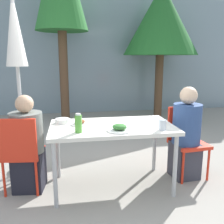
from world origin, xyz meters
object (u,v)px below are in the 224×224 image
Objects in this scene: person_right at (186,136)px; bottle at (78,123)px; closed_umbrella at (16,48)px; salad_bowl at (62,121)px; chair_left at (21,149)px; person_left at (28,147)px; drinking_cup at (163,125)px; tree_behind_left at (161,21)px; chair_right at (186,136)px.

person_right reaches higher than bottle.
closed_umbrella is 13.24× the size of salad_bowl.
chair_left is 0.09m from person_left.
person_right is 6.73× the size of salad_bowl.
bottle is 0.44m from salad_bowl.
closed_umbrella reaches higher than salad_bowl.
drinking_cup is 0.65× the size of salad_bowl.
person_left reaches higher than bottle.
closed_umbrella is 11.50× the size of bottle.
bottle is at bearing -120.70° from tree_behind_left.
person_right is at bearing -104.16° from tree_behind_left.
person_left is 4.60m from tree_behind_left.
person_right is at bearing 58.11° from chair_right.
person_right reaches higher than chair_left.
drinking_cup is at bearing -109.28° from tree_behind_left.
chair_right is at bearing 8.62° from person_left.
chair_left is 1.52m from drinking_cup.
closed_umbrella is at bearing 142.48° from salad_bowl.
person_right is at bearing 12.96° from bottle.
chair_left is 1.21m from closed_umbrella.
tree_behind_left reaches higher than closed_umbrella.
tree_behind_left is (2.68, 3.27, 1.82)m from person_left.
drinking_cup is (1.41, -0.37, 0.28)m from person_left.
closed_umbrella reaches higher than drinking_cup.
bottle is at bearing 10.39° from chair_right.
chair_right is (1.95, 0.14, 0.00)m from chair_left.
bottle is 1.78× the size of drinking_cup.
person_right is at bearing -4.07° from salad_bowl.
chair_right is at bearing 15.97° from bottle.
person_left reaches higher than chair_left.
bottle reaches higher than chair_right.
chair_left is 4.45× the size of bottle.
tree_behind_left is (0.79, 3.20, 1.82)m from chair_right.
person_left is 1.25× the size of chair_right.
bottle is at bearing -14.86° from chair_left.
chair_left is at bearing 168.61° from drinking_cup.
chair_left is 4.69m from tree_behind_left.
closed_umbrella reaches higher than bottle.
person_right is 5.84× the size of bottle.
chair_left is 0.76× the size of person_right.
salad_bowl is at bearing 155.83° from drinking_cup.
person_left is 1.89m from chair_right.
person_right is 1.49m from salad_bowl.
tree_behind_left is at bearing 44.63° from closed_umbrella.
drinking_cup is at bearing 36.52° from chair_right.
tree_behind_left reaches higher than bottle.
chair_left is 0.27× the size of tree_behind_left.
tree_behind_left reaches higher than drinking_cup.
person_right is (-0.04, -0.08, 0.03)m from chair_right.
person_left is 0.34× the size of tree_behind_left.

